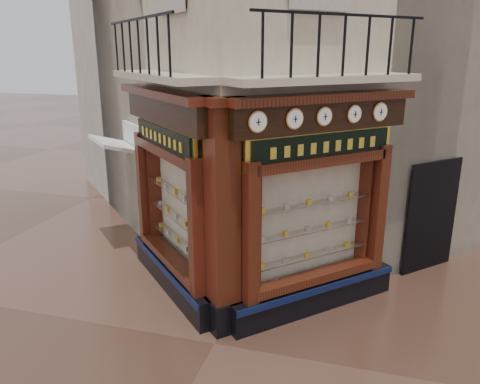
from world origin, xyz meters
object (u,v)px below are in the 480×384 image
(clock_a, at_px, (257,122))
(signboard_right, at_px, (323,146))
(clock_c, at_px, (324,116))
(clock_d, at_px, (354,114))
(clock_b, at_px, (294,119))
(clock_e, at_px, (380,112))
(signboard_left, at_px, (163,138))
(corner_pilaster, at_px, (223,223))
(awning, at_px, (123,243))

(clock_a, height_order, signboard_right, clock_a)
(signboard_right, bearing_deg, clock_a, -175.37)
(clock_a, bearing_deg, clock_c, 0.00)
(clock_d, distance_m, signboard_right, 0.75)
(clock_b, height_order, clock_d, clock_b)
(clock_d, height_order, clock_e, clock_e)
(clock_d, bearing_deg, clock_c, -180.00)
(clock_d, height_order, signboard_left, clock_d)
(clock_a, distance_m, clock_b, 0.67)
(corner_pilaster, distance_m, signboard_left, 2.12)
(clock_c, relative_size, clock_d, 1.02)
(awning, bearing_deg, clock_d, -150.97)
(awning, relative_size, signboard_right, 0.73)
(corner_pilaster, distance_m, awning, 5.00)
(clock_c, height_order, clock_d, clock_c)
(clock_a, xyz_separation_m, awning, (-4.16, 2.91, -3.62))
(awning, height_order, signboard_left, signboard_left)
(corner_pilaster, relative_size, signboard_right, 1.82)
(clock_c, distance_m, clock_d, 0.64)
(signboard_left, height_order, signboard_right, signboard_right)
(corner_pilaster, bearing_deg, awning, 96.24)
(signboard_left, bearing_deg, clock_a, -162.16)
(corner_pilaster, relative_size, clock_e, 12.01)
(corner_pilaster, distance_m, signboard_right, 2.12)
(corner_pilaster, height_order, clock_a, corner_pilaster)
(awning, bearing_deg, signboard_left, -176.28)
(clock_d, height_order, signboard_right, clock_d)
(signboard_left, bearing_deg, corner_pilaster, -169.75)
(corner_pilaster, xyz_separation_m, clock_d, (1.91, 1.31, 1.67))
(clock_c, height_order, awning, clock_c)
(clock_c, distance_m, signboard_right, 0.54)
(clock_e, distance_m, signboard_left, 3.89)
(clock_b, xyz_separation_m, signboard_left, (-2.51, 0.57, -0.52))
(clock_b, xyz_separation_m, awning, (-4.64, 2.44, -3.62))
(corner_pilaster, xyz_separation_m, clock_b, (1.05, 0.44, 1.67))
(clock_e, xyz_separation_m, signboard_right, (-0.87, -0.71, -0.52))
(signboard_left, bearing_deg, clock_e, -124.38)
(signboard_left, distance_m, signboard_right, 2.92)
(clock_b, relative_size, clock_c, 1.06)
(clock_e, relative_size, signboard_left, 0.16)
(clock_b, relative_size, clock_d, 1.08)
(clock_e, relative_size, signboard_right, 0.15)
(clock_a, relative_size, awning, 0.21)
(clock_a, distance_m, signboard_right, 1.47)
(clock_c, distance_m, awning, 6.54)
(awning, height_order, signboard_right, signboard_right)
(signboard_right, bearing_deg, signboard_left, 135.00)
(corner_pilaster, xyz_separation_m, clock_c, (1.46, 0.86, 1.67))
(corner_pilaster, distance_m, clock_c, 2.38)
(clock_e, bearing_deg, clock_b, -180.00)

